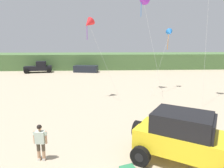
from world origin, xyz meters
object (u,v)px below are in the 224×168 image
distant_sedan (86,69)px  kite_red_delta (170,33)px  distant_pickup (39,67)px  person_watching (40,140)px  kite_green_box (89,23)px  jeep (188,138)px

distant_sedan → kite_red_delta: (10.13, -13.92, 5.58)m
distant_pickup → person_watching: bearing=-73.6°
distant_pickup → kite_green_box: (9.87, -17.91, 5.81)m
person_watching → jeep: bearing=-6.2°
distant_sedan → jeep: bearing=-66.0°
distant_sedan → person_watching: bearing=-78.4°
distant_sedan → kite_green_box: size_ratio=0.58×
person_watching → kite_red_delta: 17.95m
jeep → distant_sedan: size_ratio=1.18×
kite_green_box → distant_pickup: bearing=118.9°
person_watching → kite_green_box: size_ratio=0.23×
jeep → distant_pickup: size_ratio=1.01×
jeep → kite_red_delta: kite_red_delta is taller
jeep → distant_sedan: jeep is taller
jeep → person_watching: 6.28m
distant_sedan → distant_pickup: bearing=-169.3°
person_watching → distant_sedan: person_watching is taller
kite_red_delta → distant_sedan: bearing=126.0°
jeep → distant_pickup: jeep is taller
jeep → kite_red_delta: (3.94, 14.51, 4.98)m
person_watching → kite_red_delta: kite_red_delta is taller
jeep → kite_green_box: 12.86m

